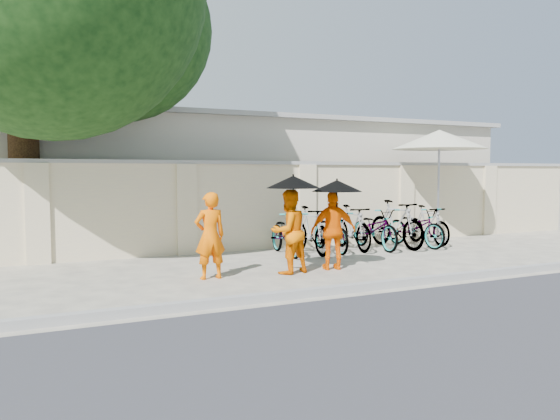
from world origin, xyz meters
name	(u,v)px	position (x,y,z in m)	size (l,w,h in m)	color
ground	(289,274)	(0.00, 0.00, 0.00)	(80.00, 80.00, 0.00)	#BBB29C
kerb	(339,289)	(0.00, -1.70, 0.06)	(40.00, 0.16, 0.12)	gray
compound_wall	(267,207)	(1.00, 3.20, 1.00)	(20.00, 0.30, 2.00)	beige
building_behind	(246,179)	(2.00, 7.00, 1.60)	(14.00, 6.00, 3.20)	#B6AFA1
shade_tree	(50,1)	(-3.66, 2.97, 5.10)	(6.70, 6.20, 8.20)	brown
monk_left	(210,236)	(-1.40, 0.21, 0.74)	(0.54, 0.36, 1.48)	#FB6500
monk_center	(289,232)	(0.03, 0.08, 0.76)	(0.73, 0.57, 1.51)	#E86700
parasol_center	(293,182)	(0.08, 0.00, 1.65)	(0.97, 0.97, 0.90)	black
monk_right	(333,231)	(0.96, 0.07, 0.73)	(0.86, 0.36, 1.46)	#FF6400
parasol_right	(337,186)	(0.98, -0.01, 1.57)	(0.94, 0.94, 0.85)	black
patio_umbrella	(439,141)	(5.62, 2.51, 2.63)	(2.89, 2.89, 2.92)	gray
bike_0	(286,233)	(0.96, 2.07, 0.48)	(0.64, 1.82, 0.96)	#9D9CAB
bike_1	(311,230)	(1.53, 1.99, 0.53)	(0.50, 1.76, 1.06)	#9D9CAB
bike_2	(331,231)	(2.10, 2.07, 0.47)	(0.62, 1.78, 0.93)	#9D9CAB
bike_3	(352,228)	(2.67, 2.08, 0.53)	(0.50, 1.75, 1.05)	#9D9CAB
bike_4	(375,229)	(3.25, 1.96, 0.49)	(0.65, 1.87, 0.98)	#9D9CAB
bike_5	(396,224)	(3.82, 1.91, 0.57)	(0.54, 1.91, 1.15)	#9D9CAB
bike_6	(415,227)	(4.39, 1.90, 0.48)	(0.64, 1.84, 0.97)	#9D9CAB
bike_7	(428,225)	(4.96, 2.12, 0.49)	(0.46, 1.63, 0.98)	#9D9CAB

